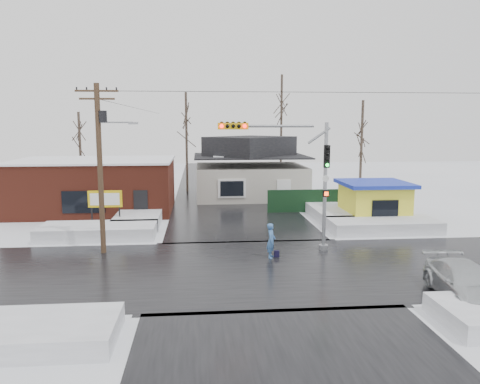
{
  "coord_description": "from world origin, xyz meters",
  "views": [
    {
      "loc": [
        -2.81,
        -21.59,
        6.97
      ],
      "look_at": [
        -0.45,
        5.1,
        3.0
      ],
      "focal_mm": 35.0,
      "sensor_mm": 36.0,
      "label": 1
    }
  ],
  "objects": [
    {
      "name": "kiosk",
      "position": [
        9.5,
        9.99,
        1.46
      ],
      "size": [
        4.6,
        4.6,
        2.88
      ],
      "color": "yellow",
      "rests_on": "ground"
    },
    {
      "name": "tree_far_right",
      "position": [
        12.0,
        20.0,
        7.16
      ],
      "size": [
        3.0,
        3.0,
        9.0
      ],
      "color": "#332821",
      "rests_on": "ground"
    },
    {
      "name": "fence",
      "position": [
        6.5,
        14.0,
        0.9
      ],
      "size": [
        8.0,
        0.12,
        1.8
      ],
      "primitive_type": "cube",
      "color": "black",
      "rests_on": "ground"
    },
    {
      "name": "snowbank_nside_e",
      "position": [
        7.0,
        12.0,
        0.4
      ],
      "size": [
        3.0,
        8.0,
        0.8
      ],
      "primitive_type": "cube",
      "color": "white",
      "rests_on": "ground"
    },
    {
      "name": "pedestrian",
      "position": [
        0.88,
        1.75,
        0.91
      ],
      "size": [
        0.62,
        0.77,
        1.82
      ],
      "primitive_type": "imported",
      "rotation": [
        0.0,
        0.0,
        1.24
      ],
      "color": "#4071B4",
      "rests_on": "ground"
    },
    {
      "name": "road_ns",
      "position": [
        0.0,
        0.0,
        0.01
      ],
      "size": [
        10.0,
        120.0,
        0.02
      ],
      "primitive_type": "cube",
      "color": "black",
      "rests_on": "ground"
    },
    {
      "name": "car",
      "position": [
        7.59,
        -4.79,
        0.72
      ],
      "size": [
        2.54,
        5.13,
        1.43
      ],
      "primitive_type": "imported",
      "rotation": [
        0.0,
        0.0,
        -0.11
      ],
      "color": "silver",
      "rests_on": "ground"
    },
    {
      "name": "tree_far_west",
      "position": [
        -14.0,
        24.0,
        6.36
      ],
      "size": [
        3.0,
        3.0,
        8.0
      ],
      "color": "#332821",
      "rests_on": "ground"
    },
    {
      "name": "ground",
      "position": [
        0.0,
        0.0,
        0.0
      ],
      "size": [
        120.0,
        120.0,
        0.0
      ],
      "primitive_type": "plane",
      "color": "white",
      "rests_on": "ground"
    },
    {
      "name": "shopping_bag",
      "position": [
        1.18,
        1.81,
        0.17
      ],
      "size": [
        0.28,
        0.12,
        0.35
      ],
      "primitive_type": "cube",
      "rotation": [
        0.0,
        0.0,
        -0.01
      ],
      "color": "black",
      "rests_on": "ground"
    },
    {
      "name": "tree_far_mid",
      "position": [
        6.0,
        28.0,
        9.54
      ],
      "size": [
        3.0,
        3.0,
        12.0
      ],
      "color": "#332821",
      "rests_on": "ground"
    },
    {
      "name": "traffic_signal",
      "position": [
        2.43,
        2.97,
        4.54
      ],
      "size": [
        6.05,
        0.68,
        7.0
      ],
      "color": "gray",
      "rests_on": "ground"
    },
    {
      "name": "snowbank_ne",
      "position": [
        9.0,
        7.0,
        0.4
      ],
      "size": [
        7.0,
        3.0,
        0.8
      ],
      "primitive_type": "cube",
      "color": "white",
      "rests_on": "ground"
    },
    {
      "name": "house",
      "position": [
        2.0,
        22.0,
        2.62
      ],
      "size": [
        10.4,
        8.4,
        5.76
      ],
      "color": "beige",
      "rests_on": "ground"
    },
    {
      "name": "brick_building",
      "position": [
        -11.0,
        15.99,
        2.08
      ],
      "size": [
        12.2,
        8.2,
        4.12
      ],
      "color": "maroon",
      "rests_on": "ground"
    },
    {
      "name": "snowbank_sw",
      "position": [
        -9.0,
        -7.0,
        0.35
      ],
      "size": [
        7.0,
        3.0,
        0.7
      ],
      "primitive_type": "cube",
      "color": "white",
      "rests_on": "ground"
    },
    {
      "name": "marquee_sign",
      "position": [
        -9.0,
        9.49,
        1.92
      ],
      "size": [
        2.2,
        0.21,
        2.55
      ],
      "color": "black",
      "rests_on": "ground"
    },
    {
      "name": "snowbank_nside_w",
      "position": [
        -7.0,
        12.0,
        0.4
      ],
      "size": [
        3.0,
        8.0,
        0.8
      ],
      "primitive_type": "cube",
      "color": "white",
      "rests_on": "ground"
    },
    {
      "name": "utility_pole",
      "position": [
        -7.93,
        3.5,
        5.11
      ],
      "size": [
        3.15,
        0.44,
        9.0
      ],
      "color": "#382619",
      "rests_on": "ground"
    },
    {
      "name": "tree_far_left",
      "position": [
        -4.0,
        26.0,
        7.95
      ],
      "size": [
        3.0,
        3.0,
        10.0
      ],
      "color": "#332821",
      "rests_on": "ground"
    },
    {
      "name": "snowbank_nw",
      "position": [
        -9.0,
        7.0,
        0.4
      ],
      "size": [
        7.0,
        3.0,
        0.8
      ],
      "primitive_type": "cube",
      "color": "white",
      "rests_on": "ground"
    },
    {
      "name": "road_ew",
      "position": [
        0.0,
        0.0,
        0.01
      ],
      "size": [
        120.0,
        10.0,
        0.02
      ],
      "primitive_type": "cube",
      "color": "black",
      "rests_on": "ground"
    }
  ]
}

